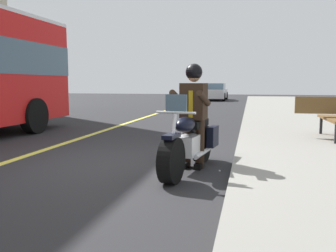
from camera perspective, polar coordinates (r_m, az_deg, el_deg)
ground_plane at (r=6.38m, az=-8.10°, el=-6.09°), size 80.00×80.00×0.00m
lane_center_stripe at (r=7.32m, az=-22.92°, el=-4.84°), size 60.00×0.16×0.01m
motorcycle_main at (r=5.84m, az=3.50°, el=-2.70°), size 2.22×0.80×1.26m
rider_main at (r=5.96m, az=4.07°, el=3.13°), size 0.68×0.61×1.74m
car_silver at (r=30.16m, az=7.48°, el=5.41°), size 4.60×1.92×1.40m
bench_sidewalk at (r=9.16m, az=25.20°, el=1.76°), size 1.81×1.80×0.95m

